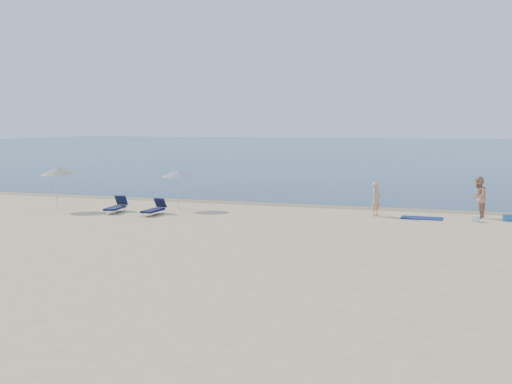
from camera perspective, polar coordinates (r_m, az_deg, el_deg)
ground at (r=15.09m, az=-6.79°, el=-10.37°), size 160.00×160.00×0.00m
sea at (r=113.33m, az=15.31°, el=3.71°), size 240.00×160.00×0.01m
wet_sand_strip at (r=33.34m, az=7.55°, el=-1.32°), size 240.00×1.60×0.00m
person_left at (r=30.25m, az=10.64°, el=-0.60°), size 0.54×0.67×1.60m
person_right at (r=30.78m, az=19.14°, el=-0.45°), size 0.86×1.02×1.89m
beach_towel at (r=30.01m, az=14.51°, el=-2.26°), size 1.87×1.06×0.03m
white_bag at (r=29.66m, az=18.93°, el=-2.24°), size 0.33×0.29×0.28m
blue_cooler at (r=30.38m, az=21.45°, el=-2.14°), size 0.43×0.32×0.29m
umbrella_near at (r=32.46m, az=-6.91°, el=1.70°), size 1.99×2.00×2.09m
umbrella_far at (r=33.46m, az=-17.23°, el=1.83°), size 1.95×1.96×2.23m
lounger_left at (r=31.77m, az=-12.32°, el=-1.27°), size 0.79×1.80×0.77m
lounger_right at (r=30.58m, az=-9.04°, el=-1.51°), size 0.57×1.68×0.74m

